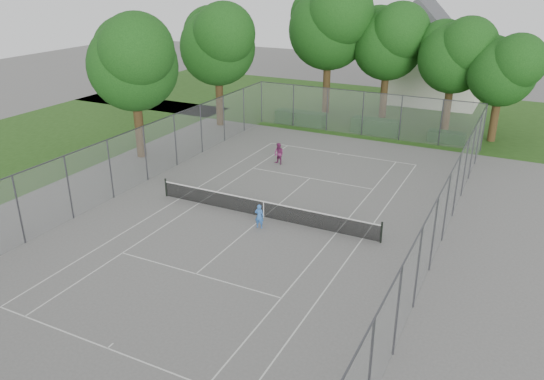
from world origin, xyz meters
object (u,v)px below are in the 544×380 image
at_px(house, 439,62).
at_px(woman_player, 279,154).
at_px(tennis_net, 264,208).
at_px(girl_player, 259,216).

relative_size(house, woman_player, 6.76).
relative_size(tennis_net, girl_player, 9.95).
distance_m(house, girl_player, 32.43).
relative_size(girl_player, woman_player, 0.88).
distance_m(girl_player, woman_player, 9.70).
height_order(tennis_net, house, house).
height_order(house, girl_player, house).
bearing_deg(tennis_net, woman_player, 110.36).
height_order(girl_player, woman_player, woman_player).
distance_m(house, woman_player, 24.02).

